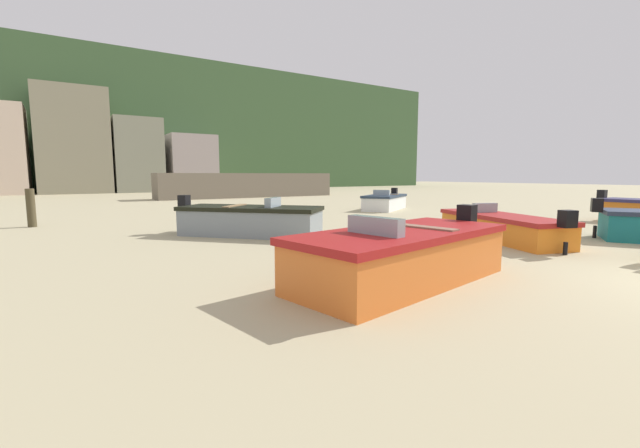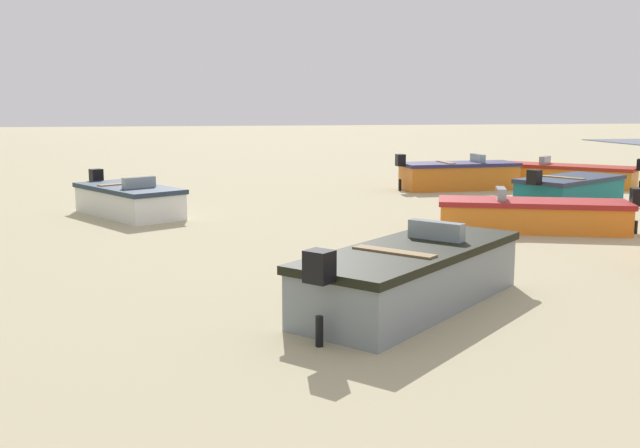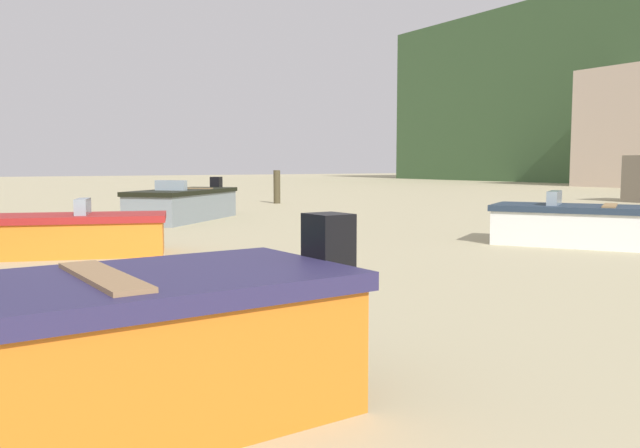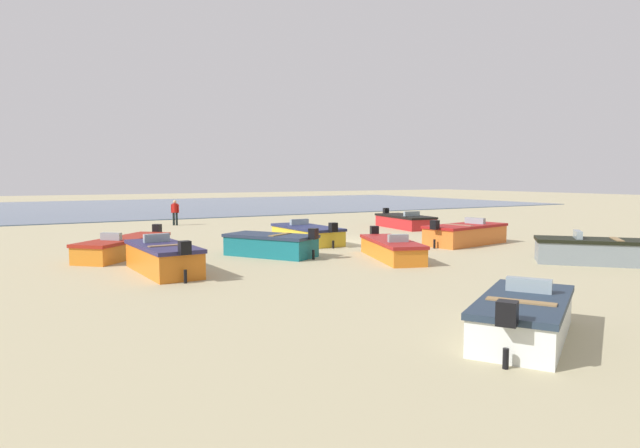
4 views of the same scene
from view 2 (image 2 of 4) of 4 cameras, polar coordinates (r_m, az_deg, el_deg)
The scene contains 6 objects.
boat_orange_0 at distance 25.85m, azimuth 10.70°, elevation 3.73°, with size 1.68×4.32×1.25m.
boat_white_3 at distance 20.12m, azimuth -14.64°, elevation 1.81°, with size 3.82×3.16×1.11m.
boat_teal_4 at distance 22.38m, azimuth 18.81°, elevation 2.42°, with size 3.24×3.87×1.18m.
boat_orange_5 at distance 28.04m, azimuth 18.64°, elevation 3.64°, with size 4.27×4.42×1.06m.
boat_grey_7 at distance 10.90m, azimuth 7.10°, elevation -4.01°, with size 4.08×4.20×1.21m.
boat_orange_8 at distance 17.84m, azimuth 16.21°, elevation 0.67°, with size 2.67×4.62×1.05m.
Camera 2 is at (-14.09, 12.82, 2.98)m, focal length 41.22 mm.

